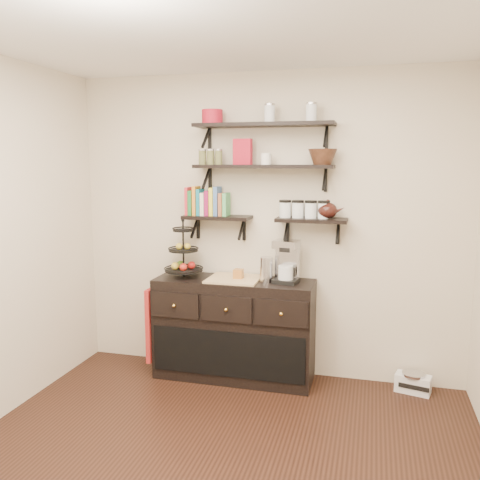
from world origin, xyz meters
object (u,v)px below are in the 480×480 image
object	(u,v)px
fruit_stand	(184,258)
radio	(413,383)
coffee_maker	(287,262)
sideboard	(234,329)

from	to	relation	value
fruit_stand	radio	distance (m)	2.24
radio	coffee_maker	bearing A→B (deg)	-162.68
fruit_stand	sideboard	bearing A→B (deg)	-0.44
fruit_stand	radio	xyz separation A→B (m)	(2.01, 0.08, -0.99)
radio	sideboard	bearing A→B (deg)	-162.69
coffee_maker	radio	distance (m)	1.47
fruit_stand	coffee_maker	bearing A→B (deg)	1.33
sideboard	radio	world-z (taller)	sideboard
sideboard	fruit_stand	world-z (taller)	fruit_stand
coffee_maker	fruit_stand	bearing A→B (deg)	-168.98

